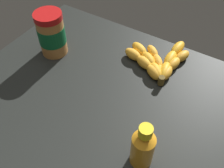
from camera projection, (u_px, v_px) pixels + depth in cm
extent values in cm
cube|color=black|center=(92.00, 103.00, 77.58)|extent=(79.79, 73.36, 4.92)
ellipsoid|color=gold|center=(166.00, 73.00, 80.47)|extent=(3.28, 6.46, 3.18)
ellipsoid|color=gold|center=(174.00, 64.00, 83.26)|extent=(4.02, 6.78, 3.18)
ellipsoid|color=gold|center=(182.00, 56.00, 85.73)|extent=(4.85, 7.05, 3.18)
ellipsoid|color=gold|center=(165.00, 71.00, 80.97)|extent=(4.79, 8.39, 3.39)
ellipsoid|color=gold|center=(170.00, 59.00, 84.78)|extent=(3.79, 8.06, 3.39)
ellipsoid|color=gold|center=(178.00, 48.00, 88.33)|extent=(4.04, 8.15, 3.39)
ellipsoid|color=gold|center=(160.00, 72.00, 80.96)|extent=(5.55, 6.94, 2.84)
ellipsoid|color=gold|center=(158.00, 61.00, 84.34)|extent=(6.23, 6.71, 2.84)
ellipsoid|color=gold|center=(152.00, 51.00, 87.63)|extent=(6.70, 6.26, 2.84)
ellipsoid|color=gold|center=(156.00, 71.00, 80.86)|extent=(7.67, 7.48, 3.47)
ellipsoid|color=gold|center=(148.00, 59.00, 84.51)|extent=(7.92, 7.02, 3.47)
ellipsoid|color=gold|center=(139.00, 49.00, 87.95)|extent=(8.03, 6.43, 3.47)
ellipsoid|color=gold|center=(154.00, 72.00, 80.52)|extent=(7.40, 6.32, 3.40)
ellipsoid|color=gold|center=(144.00, 62.00, 83.52)|extent=(7.40, 5.68, 3.40)
ellipsoid|color=gold|center=(133.00, 54.00, 86.22)|extent=(7.23, 4.92, 3.40)
cylinder|color=brown|center=(161.00, 81.00, 77.99)|extent=(2.00, 2.00, 3.00)
cylinder|color=#B27238|center=(52.00, 36.00, 84.84)|extent=(8.89, 8.89, 13.36)
cylinder|color=#0F592D|center=(52.00, 34.00, 84.34)|extent=(9.07, 9.07, 6.01)
cylinder|color=#B71414|center=(48.00, 16.00, 79.12)|extent=(9.10, 9.10, 1.99)
cylinder|color=orange|center=(142.00, 150.00, 59.16)|extent=(5.51, 5.51, 9.70)
cone|color=orange|center=(145.00, 137.00, 54.81)|extent=(5.51, 5.51, 1.97)
cylinder|color=yellow|center=(146.00, 132.00, 53.11)|extent=(3.12, 3.12, 2.59)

